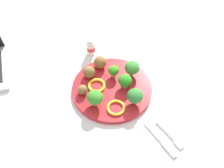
# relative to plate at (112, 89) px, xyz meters

# --- Properties ---
(ground_plane) EXTENTS (4.00, 4.00, 0.00)m
(ground_plane) POSITION_rel_plate_xyz_m (0.00, 0.00, -0.01)
(ground_plane) COLOR silver
(plate) EXTENTS (0.28, 0.28, 0.02)m
(plate) POSITION_rel_plate_xyz_m (0.00, 0.00, 0.00)
(plate) COLOR red
(plate) RESTS_ON ground_plane
(broccoli_floret_near_rim) EXTENTS (0.04, 0.04, 0.05)m
(broccoli_floret_near_rim) POSITION_rel_plate_xyz_m (-0.04, 0.04, 0.04)
(broccoli_floret_near_rim) COLOR #96CB6E
(broccoli_floret_near_rim) RESTS_ON plate
(broccoli_floret_mid_left) EXTENTS (0.05, 0.05, 0.06)m
(broccoli_floret_mid_left) POSITION_rel_plate_xyz_m (-0.01, 0.09, 0.04)
(broccoli_floret_mid_left) COLOR #9DC37A
(broccoli_floret_mid_left) RESTS_ON plate
(broccoli_floret_center) EXTENTS (0.05, 0.05, 0.05)m
(broccoli_floret_center) POSITION_rel_plate_xyz_m (0.02, 0.04, 0.04)
(broccoli_floret_center) COLOR #91B967
(broccoli_floret_center) RESTS_ON plate
(broccoli_floret_far_rim) EXTENTS (0.05, 0.05, 0.06)m
(broccoli_floret_far_rim) POSITION_rel_plate_xyz_m (0.02, -0.08, 0.04)
(broccoli_floret_far_rim) COLOR #ACC570
(broccoli_floret_far_rim) RESTS_ON plate
(broccoli_floret_back_left) EXTENTS (0.05, 0.05, 0.06)m
(broccoli_floret_back_left) POSITION_rel_plate_xyz_m (0.09, 0.02, 0.04)
(broccoli_floret_back_left) COLOR #9FCD82
(broccoli_floret_back_left) RESTS_ON plate
(meatball_mid_right) EXTENTS (0.03, 0.03, 0.03)m
(meatball_mid_right) POSITION_rel_plate_xyz_m (-0.04, -0.09, 0.03)
(meatball_mid_right) COLOR brown
(meatball_mid_right) RESTS_ON plate
(meatball_far_rim) EXTENTS (0.05, 0.05, 0.05)m
(meatball_far_rim) POSITION_rel_plate_xyz_m (-0.11, 0.02, 0.03)
(meatball_far_rim) COLOR brown
(meatball_far_rim) RESTS_ON plate
(meatball_mid_left) EXTENTS (0.04, 0.04, 0.04)m
(meatball_mid_left) POSITION_rel_plate_xyz_m (-0.09, -0.04, 0.03)
(meatball_mid_left) COLOR brown
(meatball_mid_left) RESTS_ON plate
(pepper_ring_mid_right) EXTENTS (0.07, 0.07, 0.01)m
(pepper_ring_mid_right) POSITION_rel_plate_xyz_m (-0.04, -0.04, 0.01)
(pepper_ring_mid_right) COLOR yellow
(pepper_ring_mid_right) RESTS_ON plate
(pepper_ring_center) EXTENTS (0.09, 0.09, 0.01)m
(pepper_ring_center) POSITION_rel_plate_xyz_m (0.08, -0.04, 0.01)
(pepper_ring_center) COLOR yellow
(pepper_ring_center) RESTS_ON plate
(napkin) EXTENTS (0.18, 0.13, 0.01)m
(napkin) POSITION_rel_plate_xyz_m (0.25, 0.03, -0.01)
(napkin) COLOR white
(napkin) RESTS_ON ground_plane
(fork) EXTENTS (0.12, 0.02, 0.01)m
(fork) POSITION_rel_plate_xyz_m (0.26, 0.05, -0.00)
(fork) COLOR silver
(fork) RESTS_ON napkin
(knife) EXTENTS (0.15, 0.02, 0.01)m
(knife) POSITION_rel_plate_xyz_m (0.25, 0.01, -0.00)
(knife) COLOR white
(knife) RESTS_ON napkin
(yogurt_bottle) EXTENTS (0.03, 0.03, 0.07)m
(yogurt_bottle) POSITION_rel_plate_xyz_m (-0.20, 0.04, 0.02)
(yogurt_bottle) COLOR white
(yogurt_bottle) RESTS_ON ground_plane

